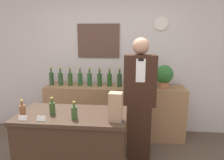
{
  "coord_description": "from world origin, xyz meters",
  "views": [
    {
      "loc": [
        0.37,
        -1.61,
        1.72
      ],
      "look_at": [
        0.12,
        1.07,
        1.15
      ],
      "focal_mm": 32.0,
      "sensor_mm": 36.0,
      "label": 1
    }
  ],
  "objects_px": {
    "potted_plant": "(164,75)",
    "paper_bag": "(116,107)",
    "tape_dispenser": "(118,119)",
    "shopkeeper": "(139,100)"
  },
  "relations": [
    {
      "from": "tape_dispenser",
      "to": "paper_bag",
      "type": "bearing_deg",
      "value": 150.01
    },
    {
      "from": "potted_plant",
      "to": "tape_dispenser",
      "type": "relative_size",
      "value": 4.23
    },
    {
      "from": "potted_plant",
      "to": "tape_dispenser",
      "type": "bearing_deg",
      "value": -115.08
    },
    {
      "from": "potted_plant",
      "to": "paper_bag",
      "type": "distance_m",
      "value": 1.57
    },
    {
      "from": "potted_plant",
      "to": "paper_bag",
      "type": "height_order",
      "value": "potted_plant"
    },
    {
      "from": "shopkeeper",
      "to": "paper_bag",
      "type": "xyz_separation_m",
      "value": [
        -0.27,
        -0.82,
        0.19
      ]
    },
    {
      "from": "potted_plant",
      "to": "tape_dispenser",
      "type": "height_order",
      "value": "potted_plant"
    },
    {
      "from": "paper_bag",
      "to": "potted_plant",
      "type": "bearing_deg",
      "value": 63.91
    },
    {
      "from": "shopkeeper",
      "to": "potted_plant",
      "type": "relative_size",
      "value": 4.53
    },
    {
      "from": "paper_bag",
      "to": "tape_dispenser",
      "type": "height_order",
      "value": "paper_bag"
    }
  ]
}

